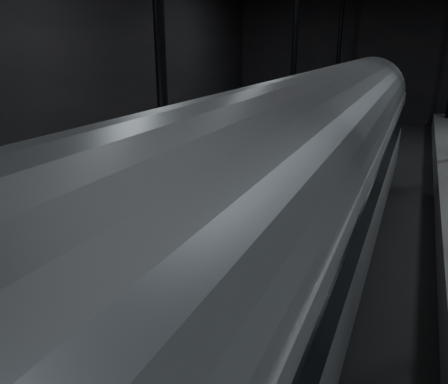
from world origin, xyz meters
The scene contains 6 objects.
ground centered at (0.00, 0.00, 0.00)m, with size 44.00×44.00×0.00m, color black.
platform_left centered at (-7.50, 0.00, 0.50)m, with size 9.00×43.80×1.00m, color #52524F.
tactile_strip centered at (-3.25, 0.00, 1.00)m, with size 0.50×43.80×0.01m, color olive.
track centered at (0.00, 0.00, 0.07)m, with size 2.40×43.00×0.24m.
train centered at (0.00, -3.39, 2.90)m, with size 2.92×19.48×5.21m.
woman centered at (-3.80, -7.45, 1.83)m, with size 0.60×0.39×1.65m, color #977E5D.
Camera 1 is at (1.98, -13.29, 5.89)m, focal length 35.00 mm.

